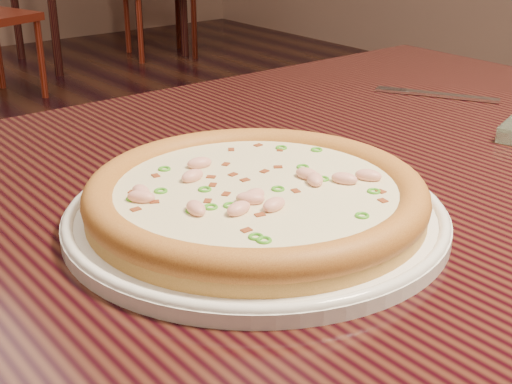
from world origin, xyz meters
TOP-DOWN VIEW (x-y plane):
  - hero_table at (0.29, -0.13)m, footprint 1.20×0.80m
  - plate at (0.17, -0.18)m, footprint 0.34×0.34m
  - pizza at (0.17, -0.18)m, footprint 0.30×0.30m
  - fork at (0.64, -0.01)m, footprint 0.10×0.16m

SIDE VIEW (x-z plane):
  - hero_table at x=0.29m, z-range 0.28..1.03m
  - fork at x=0.64m, z-range 0.75..0.75m
  - plate at x=0.17m, z-range 0.75..0.77m
  - pizza at x=0.17m, z-range 0.76..0.79m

